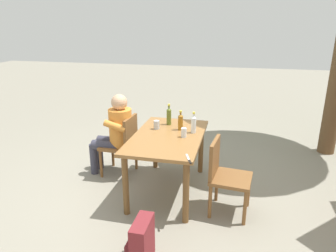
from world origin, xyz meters
TOP-DOWN VIEW (x-y plane):
  - ground_plane at (0.00, 0.00)m, footprint 24.00×24.00m
  - dining_table at (0.00, 0.00)m, footprint 1.40×0.85m
  - chair_near_left at (-0.31, -0.72)m, footprint 0.46×0.46m
  - chair_far_right at (0.31, 0.72)m, footprint 0.49×0.49m
  - person_in_white_shirt at (-0.32, -0.83)m, footprint 0.47×0.62m
  - bottle_olive at (-0.42, -0.08)m, footprint 0.06×0.06m
  - bottle_clear at (-0.16, 0.29)m, footprint 0.06×0.06m
  - bottle_amber at (-0.24, 0.11)m, footprint 0.06×0.06m
  - cup_glass at (0.02, 0.20)m, footprint 0.07×0.07m
  - cup_steel at (-0.19, -0.20)m, footprint 0.08×0.08m
  - table_knife at (0.66, 0.37)m, footprint 0.23×0.10m
  - backpack_by_near_side at (1.32, 0.06)m, footprint 0.33×0.20m

SIDE VIEW (x-z plane):
  - ground_plane at x=0.00m, z-range 0.00..0.00m
  - backpack_by_near_side at x=1.32m, z-range -0.01..0.43m
  - chair_near_left at x=-0.31m, z-range 0.05..0.92m
  - chair_far_right at x=0.31m, z-range 0.05..0.92m
  - person_in_white_shirt at x=-0.32m, z-range 0.07..1.25m
  - dining_table at x=0.00m, z-range 0.28..1.05m
  - table_knife at x=0.66m, z-range 0.77..0.78m
  - cup_steel at x=-0.19m, z-range 0.77..0.88m
  - cup_glass at x=0.02m, z-range 0.77..0.88m
  - bottle_amber at x=-0.24m, z-range 0.75..1.01m
  - bottle_clear at x=-0.16m, z-range 0.75..1.02m
  - bottle_olive at x=-0.42m, z-range 0.75..1.04m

